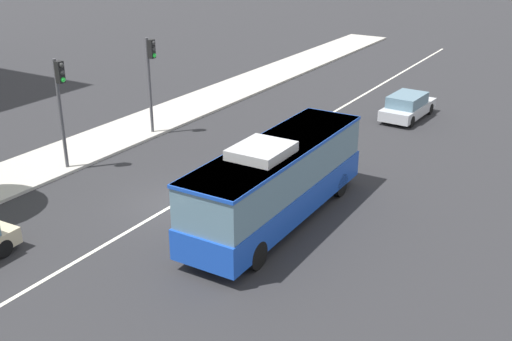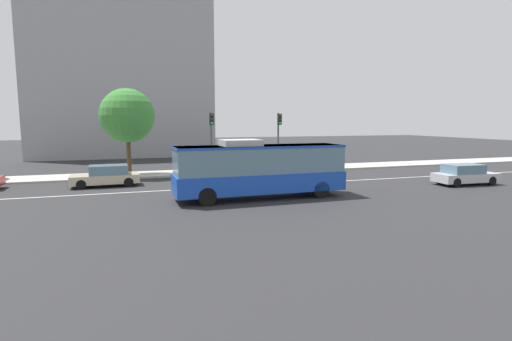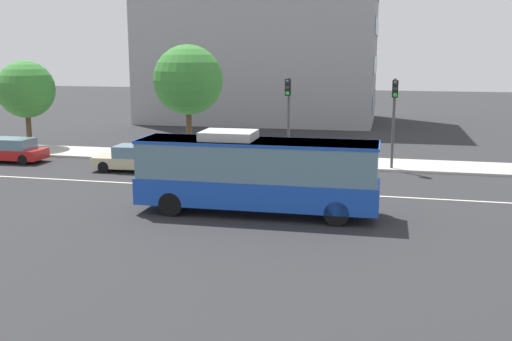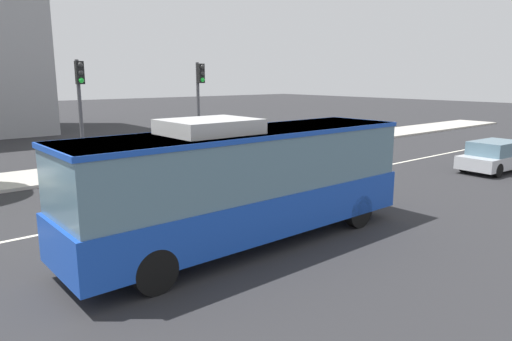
{
  "view_description": "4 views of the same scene",
  "coord_description": "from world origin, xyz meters",
  "px_view_note": "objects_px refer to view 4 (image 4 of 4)",
  "views": [
    {
      "loc": [
        -17.65,
        -14.79,
        10.84
      ],
      "look_at": [
        1.55,
        -2.86,
        1.53
      ],
      "focal_mm": 43.03,
      "sensor_mm": 36.0,
      "label": 1
    },
    {
      "loc": [
        -6.54,
        -25.85,
        4.51
      ],
      "look_at": [
        1.03,
        -2.83,
        1.45
      ],
      "focal_mm": 27.62,
      "sensor_mm": 36.0,
      "label": 2
    },
    {
      "loc": [
        6.28,
        -28.03,
        6.67
      ],
      "look_at": [
        0.47,
        -3.04,
        1.59
      ],
      "focal_mm": 42.18,
      "sensor_mm": 36.0,
      "label": 3
    },
    {
      "loc": [
        -6.64,
        -13.72,
        4.46
      ],
      "look_at": [
        2.37,
        -2.74,
        1.58
      ],
      "focal_mm": 32.29,
      "sensor_mm": 36.0,
      "label": 4
    }
  ],
  "objects_px": {
    "sedan_silver": "(496,156)",
    "traffic_light_near_corner": "(81,99)",
    "traffic_light_mid_block": "(200,95)",
    "transit_bus": "(247,178)"
  },
  "relations": [
    {
      "from": "transit_bus",
      "to": "sedan_silver",
      "type": "xyz_separation_m",
      "value": [
        15.46,
        0.15,
        -1.09
      ]
    },
    {
      "from": "traffic_light_near_corner",
      "to": "traffic_light_mid_block",
      "type": "height_order",
      "value": "same"
    },
    {
      "from": "transit_bus",
      "to": "traffic_light_near_corner",
      "type": "height_order",
      "value": "traffic_light_near_corner"
    },
    {
      "from": "sedan_silver",
      "to": "traffic_light_mid_block",
      "type": "relative_size",
      "value": 0.88
    },
    {
      "from": "sedan_silver",
      "to": "traffic_light_near_corner",
      "type": "height_order",
      "value": "traffic_light_near_corner"
    },
    {
      "from": "traffic_light_mid_block",
      "to": "sedan_silver",
      "type": "bearing_deg",
      "value": 40.61
    },
    {
      "from": "traffic_light_near_corner",
      "to": "traffic_light_mid_block",
      "type": "bearing_deg",
      "value": 91.09
    },
    {
      "from": "transit_bus",
      "to": "sedan_silver",
      "type": "bearing_deg",
      "value": -0.25
    },
    {
      "from": "traffic_light_near_corner",
      "to": "traffic_light_mid_block",
      "type": "relative_size",
      "value": 1.0
    },
    {
      "from": "sedan_silver",
      "to": "traffic_light_near_corner",
      "type": "distance_m",
      "value": 19.47
    }
  ]
}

